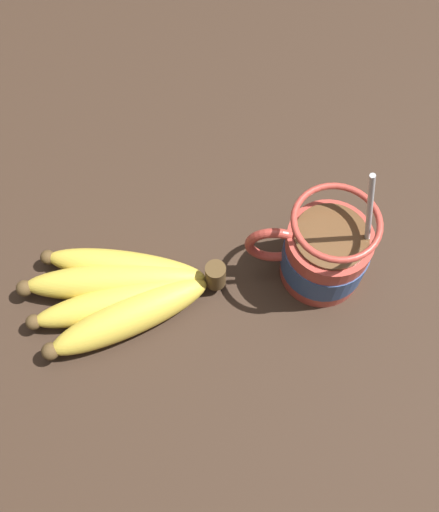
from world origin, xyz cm
name	(u,v)px	position (x,y,z in cm)	size (l,w,h in cm)	color
table	(230,303)	(0.00, 0.00, 1.91)	(101.48, 101.48, 3.81)	#332319
coffee_mug	(320,253)	(-8.38, -3.31, 7.84)	(12.34, 8.24, 16.99)	#B23D33
banana_bunch	(119,293)	(10.72, 1.11, 5.58)	(20.26, 12.93, 4.19)	#4C381E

